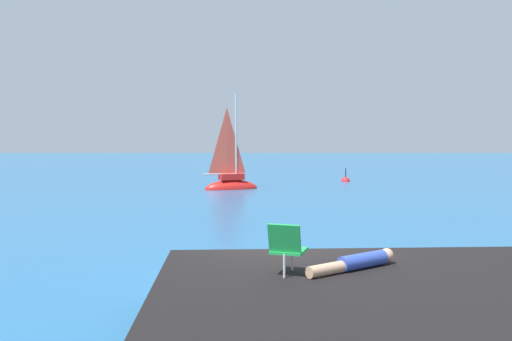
% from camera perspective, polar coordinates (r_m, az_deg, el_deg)
% --- Properties ---
extents(ground_plane, '(160.00, 160.00, 0.00)m').
position_cam_1_polar(ground_plane, '(11.02, 3.26, -12.15)').
color(ground_plane, '#236093').
extents(shore_ledge, '(7.04, 4.95, 0.93)m').
position_cam_1_polar(shore_ledge, '(8.30, 14.26, -14.28)').
color(shore_ledge, black).
rests_on(shore_ledge, ground).
extents(boulder_seaward, '(1.45, 1.31, 0.78)m').
position_cam_1_polar(boulder_seaward, '(11.76, 22.00, -11.39)').
color(boulder_seaward, black).
rests_on(boulder_seaward, ground).
extents(boulder_inland, '(1.77, 1.73, 1.11)m').
position_cam_1_polar(boulder_inland, '(11.20, 21.90, -12.15)').
color(boulder_inland, black).
rests_on(boulder_inland, ground).
extents(sailboat_near, '(3.21, 2.04, 5.79)m').
position_cam_1_polar(sailboat_near, '(30.36, -2.54, -1.36)').
color(sailboat_near, red).
rests_on(sailboat_near, ground).
extents(person_sunbather, '(1.51, 1.13, 0.25)m').
position_cam_1_polar(person_sunbather, '(8.73, 10.53, -9.37)').
color(person_sunbather, '#334CB2').
rests_on(person_sunbather, shore_ledge).
extents(beach_chair, '(0.64, 0.72, 0.80)m').
position_cam_1_polar(beach_chair, '(8.18, 3.31, -7.87)').
color(beach_chair, green).
rests_on(beach_chair, shore_ledge).
extents(marker_buoy, '(0.56, 0.56, 1.13)m').
position_cam_1_polar(marker_buoy, '(35.86, 9.40, -1.11)').
color(marker_buoy, red).
rests_on(marker_buoy, ground).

